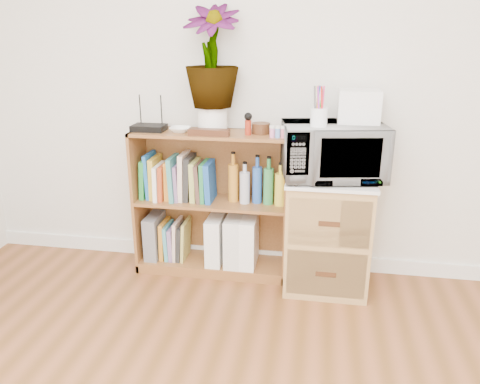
# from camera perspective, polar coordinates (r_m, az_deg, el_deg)

# --- Properties ---
(skirting_board) EXTENTS (4.00, 0.02, 0.10)m
(skirting_board) POSITION_cam_1_polar(r_m,az_deg,el_deg) (3.30, 3.24, -7.89)
(skirting_board) COLOR white
(skirting_board) RESTS_ON ground
(bookshelf) EXTENTS (1.00, 0.30, 0.95)m
(bookshelf) POSITION_cam_1_polar(r_m,az_deg,el_deg) (3.06, -3.44, -1.45)
(bookshelf) COLOR brown
(bookshelf) RESTS_ON ground
(wicker_unit) EXTENTS (0.50, 0.45, 0.70)m
(wicker_unit) POSITION_cam_1_polar(r_m,az_deg,el_deg) (2.97, 10.59, -5.04)
(wicker_unit) COLOR #9E7542
(wicker_unit) RESTS_ON ground
(microwave) EXTENTS (0.64, 0.49, 0.32)m
(microwave) POSITION_cam_1_polar(r_m,az_deg,el_deg) (2.79, 11.24, 4.89)
(microwave) COLOR silver
(microwave) RESTS_ON wicker_unit
(pen_cup) EXTENTS (0.09, 0.09, 0.10)m
(pen_cup) POSITION_cam_1_polar(r_m,az_deg,el_deg) (2.66, 9.59, 8.99)
(pen_cup) COLOR white
(pen_cup) RESTS_ON microwave
(small_appliance) EXTENTS (0.24, 0.20, 0.19)m
(small_appliance) POSITION_cam_1_polar(r_m,az_deg,el_deg) (2.83, 14.29, 10.10)
(small_appliance) COLOR white
(small_appliance) RESTS_ON microwave
(router) EXTENTS (0.21, 0.14, 0.04)m
(router) POSITION_cam_1_polar(r_m,az_deg,el_deg) (3.02, -11.03, 7.70)
(router) COLOR black
(router) RESTS_ON bookshelf
(white_bowl) EXTENTS (0.13, 0.13, 0.03)m
(white_bowl) POSITION_cam_1_polar(r_m,az_deg,el_deg) (2.95, -7.29, 7.55)
(white_bowl) COLOR white
(white_bowl) RESTS_ON bookshelf
(plant_pot) EXTENTS (0.18, 0.18, 0.15)m
(plant_pot) POSITION_cam_1_polar(r_m,az_deg,el_deg) (2.93, -3.36, 8.83)
(plant_pot) COLOR white
(plant_pot) RESTS_ON bookshelf
(potted_plant) EXTENTS (0.33, 0.33, 0.60)m
(potted_plant) POSITION_cam_1_polar(r_m,az_deg,el_deg) (2.89, -3.50, 16.18)
(potted_plant) COLOR #2D6C2B
(potted_plant) RESTS_ON plant_pot
(trinket_box) EXTENTS (0.25, 0.06, 0.04)m
(trinket_box) POSITION_cam_1_polar(r_m,az_deg,el_deg) (2.83, -3.81, 7.27)
(trinket_box) COLOR #381E0F
(trinket_box) RESTS_ON bookshelf
(kokeshi_doll) EXTENTS (0.04, 0.04, 0.09)m
(kokeshi_doll) POSITION_cam_1_polar(r_m,az_deg,el_deg) (2.84, 0.99, 7.86)
(kokeshi_doll) COLOR maroon
(kokeshi_doll) RESTS_ON bookshelf
(wooden_bowl) EXTENTS (0.11, 0.11, 0.06)m
(wooden_bowl) POSITION_cam_1_polar(r_m,az_deg,el_deg) (2.88, 2.55, 7.76)
(wooden_bowl) COLOR #3B1F10
(wooden_bowl) RESTS_ON bookshelf
(paint_jars) EXTENTS (0.12, 0.04, 0.06)m
(paint_jars) POSITION_cam_1_polar(r_m,az_deg,el_deg) (2.77, 4.62, 7.23)
(paint_jars) COLOR #D5767F
(paint_jars) RESTS_ON bookshelf
(file_box) EXTENTS (0.09, 0.24, 0.30)m
(file_box) POSITION_cam_1_polar(r_m,az_deg,el_deg) (3.27, -10.33, -5.23)
(file_box) COLOR slate
(file_box) RESTS_ON bookshelf
(magazine_holder_left) EXTENTS (0.10, 0.26, 0.32)m
(magazine_holder_left) POSITION_cam_1_polar(r_m,az_deg,el_deg) (3.14, -2.95, -5.74)
(magazine_holder_left) COLOR white
(magazine_holder_left) RESTS_ON bookshelf
(magazine_holder_mid) EXTENTS (0.10, 0.26, 0.33)m
(magazine_holder_mid) POSITION_cam_1_polar(r_m,az_deg,el_deg) (3.12, -0.69, -5.82)
(magazine_holder_mid) COLOR silver
(magazine_holder_mid) RESTS_ON bookshelf
(magazine_holder_right) EXTENTS (0.10, 0.26, 0.33)m
(magazine_holder_right) POSITION_cam_1_polar(r_m,az_deg,el_deg) (3.10, 1.07, -5.95)
(magazine_holder_right) COLOR white
(magazine_holder_right) RESTS_ON bookshelf
(cookbooks) EXTENTS (0.48, 0.20, 0.31)m
(cookbooks) POSITION_cam_1_polar(r_m,az_deg,el_deg) (3.07, -7.60, 1.57)
(cookbooks) COLOR #228233
(cookbooks) RESTS_ON bookshelf
(liquor_bottles) EXTENTS (0.46, 0.07, 0.32)m
(liquor_bottles) POSITION_cam_1_polar(r_m,az_deg,el_deg) (2.95, 3.01, 1.26)
(liquor_bottles) COLOR #C17C24
(liquor_bottles) RESTS_ON bookshelf
(lower_books) EXTENTS (0.18, 0.19, 0.27)m
(lower_books) POSITION_cam_1_polar(r_m,az_deg,el_deg) (3.24, -7.91, -5.81)
(lower_books) COLOR #BC7A21
(lower_books) RESTS_ON bookshelf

